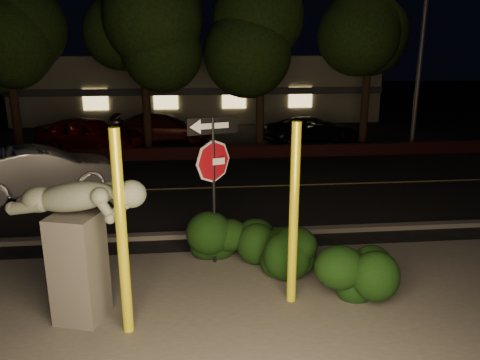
# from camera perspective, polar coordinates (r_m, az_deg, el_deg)

# --- Properties ---
(ground) EXTENTS (90.00, 90.00, 0.00)m
(ground) POSITION_cam_1_polar(r_m,az_deg,el_deg) (18.39, -4.08, 1.70)
(ground) COLOR black
(ground) RESTS_ON ground
(patio) EXTENTS (14.00, 6.00, 0.02)m
(patio) POSITION_cam_1_polar(r_m,az_deg,el_deg) (8.18, -1.24, -17.34)
(patio) COLOR #4C4944
(patio) RESTS_ON ground
(road) EXTENTS (80.00, 8.00, 0.01)m
(road) POSITION_cam_1_polar(r_m,az_deg,el_deg) (15.50, -3.69, -0.98)
(road) COLOR black
(road) RESTS_ON ground
(lane_marking) EXTENTS (80.00, 0.12, 0.00)m
(lane_marking) POSITION_cam_1_polar(r_m,az_deg,el_deg) (15.49, -3.69, -0.94)
(lane_marking) COLOR gold
(lane_marking) RESTS_ON road
(curb) EXTENTS (80.00, 0.25, 0.12)m
(curb) POSITION_cam_1_polar(r_m,az_deg,el_deg) (11.62, -2.85, -6.57)
(curb) COLOR #4C4944
(curb) RESTS_ON ground
(brick_wall) EXTENTS (40.00, 0.35, 0.50)m
(brick_wall) POSITION_cam_1_polar(r_m,az_deg,el_deg) (19.60, -4.23, 3.34)
(brick_wall) COLOR #3F1414
(brick_wall) RESTS_ON ground
(parking_lot) EXTENTS (40.00, 12.00, 0.01)m
(parking_lot) POSITION_cam_1_polar(r_m,az_deg,el_deg) (25.23, -4.65, 5.59)
(parking_lot) COLOR black
(parking_lot) RESTS_ON ground
(building) EXTENTS (22.00, 10.20, 4.00)m
(building) POSITION_cam_1_polar(r_m,az_deg,el_deg) (32.91, -5.09, 11.48)
(building) COLOR gray
(building) RESTS_ON ground
(tree_far_a) EXTENTS (4.60, 4.60, 7.43)m
(tree_far_a) POSITION_cam_1_polar(r_m,az_deg,el_deg) (22.14, -26.82, 16.46)
(tree_far_a) COLOR black
(tree_far_a) RESTS_ON ground
(tree_far_b) EXTENTS (5.20, 5.20, 8.41)m
(tree_far_b) POSITION_cam_1_polar(r_m,az_deg,el_deg) (21.17, -11.96, 19.79)
(tree_far_b) COLOR black
(tree_far_b) RESTS_ON ground
(tree_far_c) EXTENTS (4.80, 4.80, 7.84)m
(tree_far_c) POSITION_cam_1_polar(r_m,az_deg,el_deg) (20.88, 2.58, 19.08)
(tree_far_c) COLOR black
(tree_far_c) RESTS_ON ground
(tree_far_d) EXTENTS (4.40, 4.40, 7.42)m
(tree_far_d) POSITION_cam_1_polar(r_m,az_deg,el_deg) (22.62, 15.63, 17.67)
(tree_far_d) COLOR black
(tree_far_d) RESTS_ON ground
(yellow_pole_left) EXTENTS (0.17, 0.17, 3.38)m
(yellow_pole_left) POSITION_cam_1_polar(r_m,az_deg,el_deg) (7.50, -14.20, -6.60)
(yellow_pole_left) COLOR #FFF41E
(yellow_pole_left) RESTS_ON ground
(yellow_pole_right) EXTENTS (0.17, 0.17, 3.32)m
(yellow_pole_right) POSITION_cam_1_polar(r_m,az_deg,el_deg) (8.22, 6.57, -4.37)
(yellow_pole_right) COLOR #FFF41B
(yellow_pole_right) RESTS_ON ground
(signpost) EXTENTS (1.03, 0.34, 3.15)m
(signpost) POSITION_cam_1_polar(r_m,az_deg,el_deg) (9.54, -3.27, 2.21)
(signpost) COLOR black
(signpost) RESTS_ON ground
(sculpture) EXTENTS (2.35, 1.24, 2.53)m
(sculpture) POSITION_cam_1_polar(r_m,az_deg,el_deg) (8.11, -19.17, -6.26)
(sculpture) COLOR #4C4944
(sculpture) RESTS_ON ground
(hedge_center) EXTENTS (2.30, 1.50, 1.10)m
(hedge_center) POSITION_cam_1_polar(r_m,az_deg,el_deg) (10.23, -0.43, -6.78)
(hedge_center) COLOR black
(hedge_center) RESTS_ON ground
(hedge_right) EXTENTS (1.96, 1.18, 1.22)m
(hedge_right) POSITION_cam_1_polar(r_m,az_deg,el_deg) (9.75, 7.47, -7.73)
(hedge_right) COLOR black
(hedge_right) RESTS_ON ground
(hedge_far_right) EXTENTS (1.74, 1.30, 1.09)m
(hedge_far_right) POSITION_cam_1_polar(r_m,az_deg,el_deg) (8.98, 14.74, -10.77)
(hedge_far_right) COLOR black
(hedge_far_right) RESTS_ON ground
(streetlight) EXTENTS (1.57, 0.45, 10.41)m
(streetlight) POSITION_cam_1_polar(r_m,az_deg,el_deg) (22.84, 21.13, 19.16)
(streetlight) COLOR #4E4E53
(streetlight) RESTS_ON ground
(silver_sedan) EXTENTS (4.89, 3.34, 1.53)m
(silver_sedan) POSITION_cam_1_polar(r_m,az_deg,el_deg) (15.86, -23.06, 0.99)
(silver_sedan) COLOR silver
(silver_sedan) RESTS_ON ground
(parked_car_red) EXTENTS (5.09, 3.74, 1.61)m
(parked_car_red) POSITION_cam_1_polar(r_m,az_deg,el_deg) (21.47, -17.95, 5.23)
(parked_car_red) COLOR #6E1006
(parked_car_red) RESTS_ON ground
(parked_car_darkred) EXTENTS (4.81, 2.01, 1.39)m
(parked_car_darkred) POSITION_cam_1_polar(r_m,az_deg,el_deg) (23.35, -9.36, 6.31)
(parked_car_darkred) COLOR #3B120E
(parked_car_darkred) RESTS_ON ground
(parked_car_dark) EXTENTS (5.05, 3.24, 1.29)m
(parked_car_dark) POSITION_cam_1_polar(r_m,az_deg,el_deg) (22.79, 8.82, 5.98)
(parked_car_dark) COLOR black
(parked_car_dark) RESTS_ON ground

